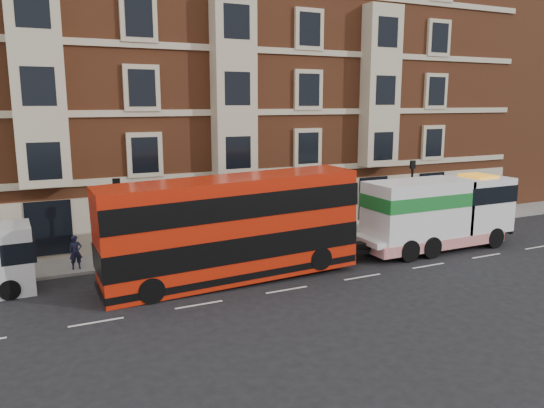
{
  "coord_description": "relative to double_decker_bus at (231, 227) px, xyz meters",
  "views": [
    {
      "loc": [
        -10.13,
        -19.58,
        8.09
      ],
      "look_at": [
        1.21,
        4.0,
        3.03
      ],
      "focal_mm": 35.0,
      "sensor_mm": 36.0,
      "label": 1
    }
  ],
  "objects": [
    {
      "name": "pedestrian",
      "position": [
        -6.31,
        4.44,
        -1.55
      ],
      "size": [
        0.62,
        0.43,
        1.66
      ],
      "primitive_type": "imported",
      "rotation": [
        0.0,
        0.0,
        0.05
      ],
      "color": "#1A1A35",
      "rests_on": "sidewalk"
    },
    {
      "name": "victorian_terrace",
      "position": [
        2.19,
        12.78,
        7.54
      ],
      "size": [
        45.0,
        12.0,
        20.4
      ],
      "color": "brown",
      "rests_on": "ground"
    },
    {
      "name": "sidewalk",
      "position": [
        1.69,
        5.28,
        -2.46
      ],
      "size": [
        90.0,
        3.0,
        0.15
      ],
      "primitive_type": "cube",
      "color": "slate",
      "rests_on": "ground"
    },
    {
      "name": "lamp_post_east",
      "position": [
        13.69,
        3.98,
        0.15
      ],
      "size": [
        0.35,
        0.15,
        4.35
      ],
      "color": "black",
      "rests_on": "sidewalk"
    },
    {
      "name": "tow_truck",
      "position": [
        12.06,
        0.0,
        -0.44
      ],
      "size": [
        9.45,
        2.79,
        3.94
      ],
      "color": "white",
      "rests_on": "ground"
    },
    {
      "name": "lamp_post_west",
      "position": [
        -4.31,
        3.98,
        0.15
      ],
      "size": [
        0.35,
        0.15,
        4.35
      ],
      "color": "black",
      "rests_on": "sidewalk"
    },
    {
      "name": "double_decker_bus",
      "position": [
        0.0,
        0.0,
        0.0
      ],
      "size": [
        11.8,
        2.71,
        4.78
      ],
      "color": "red",
      "rests_on": "ground"
    },
    {
      "name": "ground",
      "position": [
        1.69,
        -2.22,
        -2.53
      ],
      "size": [
        120.0,
        120.0,
        0.0
      ],
      "primitive_type": "plane",
      "color": "black",
      "rests_on": "ground"
    },
    {
      "name": "filler_east",
      "position": [
        33.69,
        11.78,
        6.9
      ],
      "size": [
        18.0,
        10.0,
        19.0
      ],
      "color": "brown",
      "rests_on": "ground"
    }
  ]
}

